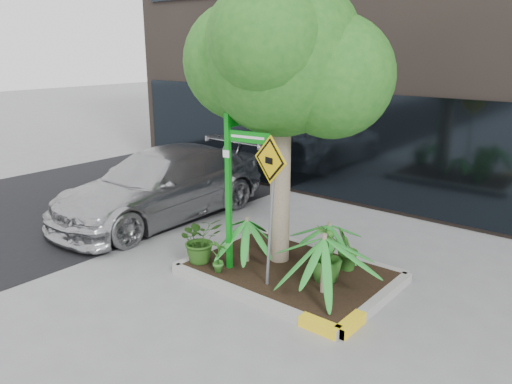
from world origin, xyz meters
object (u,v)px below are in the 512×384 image
Objects in this scene: parked_car at (162,184)px; cattle_sign at (271,186)px; street_sign_post at (233,178)px; tree at (283,55)px.

parked_car is 4.40m from cattle_sign.
cattle_sign is at bearing -15.73° from street_sign_post.
parked_car is at bearing 175.66° from cattle_sign.
tree is 2.10× the size of cattle_sign.
tree is at bearing 53.67° from street_sign_post.
parked_car is (-3.64, 0.46, -2.82)m from tree.
street_sign_post is at bearing -173.26° from cattle_sign.
parked_car is 1.92× the size of street_sign_post.
parked_car is 3.59m from street_sign_post.
tree is at bearing -6.84° from parked_car.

